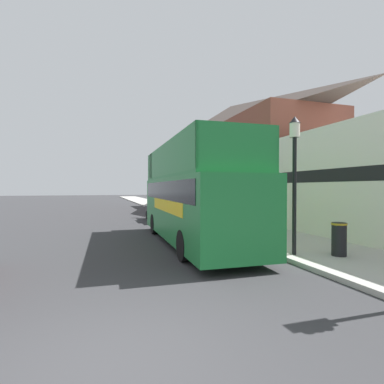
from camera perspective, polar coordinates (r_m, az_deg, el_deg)
The scene contains 9 objects.
ground_plane at distance 24.96m, azimuth -17.50°, elevation -4.46°, with size 144.00×144.00×0.00m, color #333335.
sidewalk at distance 23.20m, azimuth 1.00°, elevation -4.65°, with size 3.81×108.00×0.14m.
brick_terrace_rear at distance 29.18m, azimuth 7.36°, elevation 6.26°, with size 6.00×23.16×10.11m.
tour_bus at distance 12.33m, azimuth -0.09°, elevation -1.65°, with size 2.70×9.70×4.01m.
parked_car_ahead_of_bus at distance 20.77m, azimuth -5.58°, elevation -3.62°, with size 1.89×4.27×1.43m.
lamp_post_nearest at distance 10.14m, azimuth 18.95°, elevation 6.02°, with size 0.35×0.35×4.42m.
lamp_post_second at distance 16.59m, azimuth 3.35°, elevation 5.28°, with size 0.35×0.35×5.01m.
lamp_post_third at distance 23.53m, azimuth -3.25°, elevation 3.36°, with size 0.35×0.35×4.61m.
litter_bin at distance 10.56m, azimuth 26.21°, elevation -7.91°, with size 0.48×0.48×1.04m.
Camera 1 is at (-0.15, -3.85, 2.28)m, focal length 28.00 mm.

